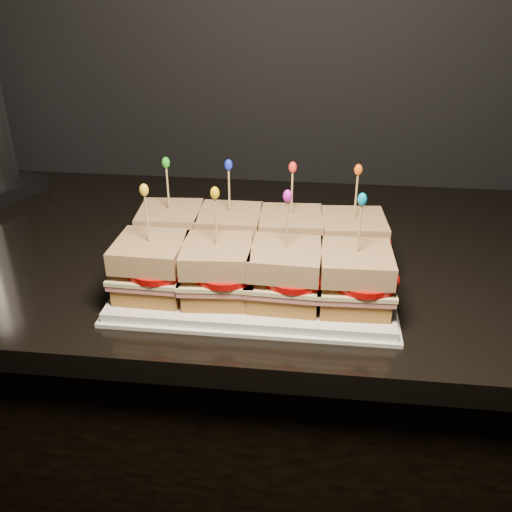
# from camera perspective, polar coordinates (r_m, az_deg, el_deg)

# --- Properties ---
(cabinet) EXTENTS (2.30, 0.63, 0.84)m
(cabinet) POSITION_cam_1_polar(r_m,az_deg,el_deg) (1.28, -5.40, -17.33)
(cabinet) COLOR black
(cabinet) RESTS_ON ground
(granite_slab) EXTENTS (2.34, 0.67, 0.04)m
(granite_slab) POSITION_cam_1_polar(r_m,az_deg,el_deg) (1.01, -6.48, 0.50)
(granite_slab) COLOR black
(granite_slab) RESTS_ON cabinet
(platter) EXTENTS (0.40, 0.24, 0.02)m
(platter) POSITION_cam_1_polar(r_m,az_deg,el_deg) (0.86, 0.00, -2.73)
(platter) COLOR white
(platter) RESTS_ON granite_slab
(platter_rim) EXTENTS (0.41, 0.26, 0.01)m
(platter_rim) POSITION_cam_1_polar(r_m,az_deg,el_deg) (0.86, 0.00, -3.07)
(platter_rim) COLOR white
(platter_rim) RESTS_ON granite_slab
(sandwich_0_bread_bot) EXTENTS (0.10, 0.10, 0.03)m
(sandwich_0_bread_bot) POSITION_cam_1_polar(r_m,az_deg,el_deg) (0.92, -8.36, 0.76)
(sandwich_0_bread_bot) COLOR brown
(sandwich_0_bread_bot) RESTS_ON platter
(sandwich_0_ham) EXTENTS (0.11, 0.11, 0.01)m
(sandwich_0_ham) POSITION_cam_1_polar(r_m,az_deg,el_deg) (0.91, -8.43, 1.70)
(sandwich_0_ham) COLOR #C2615E
(sandwich_0_ham) RESTS_ON sandwich_0_bread_bot
(sandwich_0_cheese) EXTENTS (0.11, 0.11, 0.01)m
(sandwich_0_cheese) POSITION_cam_1_polar(r_m,az_deg,el_deg) (0.91, -8.46, 2.09)
(sandwich_0_cheese) COLOR beige
(sandwich_0_cheese) RESTS_ON sandwich_0_ham
(sandwich_0_tomato) EXTENTS (0.09, 0.09, 0.01)m
(sandwich_0_tomato) POSITION_cam_1_polar(r_m,az_deg,el_deg) (0.90, -7.84, 2.33)
(sandwich_0_tomato) COLOR #AE0806
(sandwich_0_tomato) RESTS_ON sandwich_0_cheese
(sandwich_0_bread_top) EXTENTS (0.10, 0.10, 0.03)m
(sandwich_0_bread_top) POSITION_cam_1_polar(r_m,az_deg,el_deg) (0.90, -8.58, 3.71)
(sandwich_0_bread_top) COLOR brown
(sandwich_0_bread_top) RESTS_ON sandwich_0_tomato
(sandwich_0_pick) EXTENTS (0.00, 0.00, 0.09)m
(sandwich_0_pick) POSITION_cam_1_polar(r_m,az_deg,el_deg) (0.88, -8.79, 6.44)
(sandwich_0_pick) COLOR tan
(sandwich_0_pick) RESTS_ON sandwich_0_bread_top
(sandwich_0_frill) EXTENTS (0.01, 0.01, 0.02)m
(sandwich_0_frill) POSITION_cam_1_polar(r_m,az_deg,el_deg) (0.86, -9.01, 9.22)
(sandwich_0_frill) COLOR green
(sandwich_0_frill) RESTS_ON sandwich_0_pick
(sandwich_1_bread_bot) EXTENTS (0.09, 0.09, 0.03)m
(sandwich_1_bread_bot) POSITION_cam_1_polar(r_m,az_deg,el_deg) (0.90, -2.56, 0.45)
(sandwich_1_bread_bot) COLOR brown
(sandwich_1_bread_bot) RESTS_ON platter
(sandwich_1_ham) EXTENTS (0.10, 0.10, 0.01)m
(sandwich_1_ham) POSITION_cam_1_polar(r_m,az_deg,el_deg) (0.89, -2.58, 1.41)
(sandwich_1_ham) COLOR #C2615E
(sandwich_1_ham) RESTS_ON sandwich_1_bread_bot
(sandwich_1_cheese) EXTENTS (0.10, 0.10, 0.01)m
(sandwich_1_cheese) POSITION_cam_1_polar(r_m,az_deg,el_deg) (0.89, -2.59, 1.81)
(sandwich_1_cheese) COLOR beige
(sandwich_1_cheese) RESTS_ON sandwich_1_ham
(sandwich_1_tomato) EXTENTS (0.09, 0.09, 0.01)m
(sandwich_1_tomato) POSITION_cam_1_polar(r_m,az_deg,el_deg) (0.88, -1.89, 2.05)
(sandwich_1_tomato) COLOR #AE0806
(sandwich_1_tomato) RESTS_ON sandwich_1_cheese
(sandwich_1_bread_top) EXTENTS (0.09, 0.09, 0.03)m
(sandwich_1_bread_top) POSITION_cam_1_polar(r_m,az_deg,el_deg) (0.88, -2.63, 3.46)
(sandwich_1_bread_top) COLOR brown
(sandwich_1_bread_top) RESTS_ON sandwich_1_tomato
(sandwich_1_pick) EXTENTS (0.00, 0.00, 0.09)m
(sandwich_1_pick) POSITION_cam_1_polar(r_m,az_deg,el_deg) (0.86, -2.70, 6.25)
(sandwich_1_pick) COLOR tan
(sandwich_1_pick) RESTS_ON sandwich_1_bread_top
(sandwich_1_frill) EXTENTS (0.01, 0.01, 0.02)m
(sandwich_1_frill) POSITION_cam_1_polar(r_m,az_deg,el_deg) (0.84, -2.76, 9.10)
(sandwich_1_frill) COLOR #1529DC
(sandwich_1_frill) RESTS_ON sandwich_1_pick
(sandwich_2_bread_bot) EXTENTS (0.10, 0.10, 0.03)m
(sandwich_2_bread_bot) POSITION_cam_1_polar(r_m,az_deg,el_deg) (0.89, 3.41, 0.13)
(sandwich_2_bread_bot) COLOR brown
(sandwich_2_bread_bot) RESTS_ON platter
(sandwich_2_ham) EXTENTS (0.11, 0.10, 0.01)m
(sandwich_2_ham) POSITION_cam_1_polar(r_m,az_deg,el_deg) (0.88, 3.44, 1.10)
(sandwich_2_ham) COLOR #C2615E
(sandwich_2_ham) RESTS_ON sandwich_2_bread_bot
(sandwich_2_cheese) EXTENTS (0.11, 0.11, 0.01)m
(sandwich_2_cheese) POSITION_cam_1_polar(r_m,az_deg,el_deg) (0.88, 3.46, 1.51)
(sandwich_2_cheese) COLOR beige
(sandwich_2_cheese) RESTS_ON sandwich_2_ham
(sandwich_2_tomato) EXTENTS (0.09, 0.09, 0.01)m
(sandwich_2_tomato) POSITION_cam_1_polar(r_m,az_deg,el_deg) (0.87, 4.23, 1.73)
(sandwich_2_tomato) COLOR #AE0806
(sandwich_2_tomato) RESTS_ON sandwich_2_cheese
(sandwich_2_bread_top) EXTENTS (0.10, 0.10, 0.03)m
(sandwich_2_bread_top) POSITION_cam_1_polar(r_m,az_deg,el_deg) (0.87, 3.51, 3.16)
(sandwich_2_bread_top) COLOR brown
(sandwich_2_bread_top) RESTS_ON sandwich_2_tomato
(sandwich_2_pick) EXTENTS (0.00, 0.00, 0.09)m
(sandwich_2_pick) POSITION_cam_1_polar(r_m,az_deg,el_deg) (0.85, 3.60, 5.98)
(sandwich_2_pick) COLOR tan
(sandwich_2_pick) RESTS_ON sandwich_2_bread_top
(sandwich_2_frill) EXTENTS (0.01, 0.01, 0.02)m
(sandwich_2_frill) POSITION_cam_1_polar(r_m,az_deg,el_deg) (0.83, 3.69, 8.85)
(sandwich_2_frill) COLOR red
(sandwich_2_frill) RESTS_ON sandwich_2_pick
(sandwich_3_bread_bot) EXTENTS (0.10, 0.10, 0.03)m
(sandwich_3_bread_bot) POSITION_cam_1_polar(r_m,az_deg,el_deg) (0.89, 9.44, -0.19)
(sandwich_3_bread_bot) COLOR brown
(sandwich_3_bread_bot) RESTS_ON platter
(sandwich_3_ham) EXTENTS (0.11, 0.11, 0.01)m
(sandwich_3_ham) POSITION_cam_1_polar(r_m,az_deg,el_deg) (0.88, 9.52, 0.77)
(sandwich_3_ham) COLOR #C2615E
(sandwich_3_ham) RESTS_ON sandwich_3_bread_bot
(sandwich_3_cheese) EXTENTS (0.11, 0.11, 0.01)m
(sandwich_3_cheese) POSITION_cam_1_polar(r_m,az_deg,el_deg) (0.88, 9.56, 1.18)
(sandwich_3_cheese) COLOR beige
(sandwich_3_cheese) RESTS_ON sandwich_3_ham
(sandwich_3_tomato) EXTENTS (0.09, 0.09, 0.01)m
(sandwich_3_tomato) POSITION_cam_1_polar(r_m,az_deg,el_deg) (0.87, 10.39, 1.40)
(sandwich_3_tomato) COLOR #AE0806
(sandwich_3_tomato) RESTS_ON sandwich_3_cheese
(sandwich_3_bread_top) EXTENTS (0.10, 0.10, 0.03)m
(sandwich_3_bread_top) POSITION_cam_1_polar(r_m,az_deg,el_deg) (0.87, 9.70, 2.83)
(sandwich_3_bread_top) COLOR brown
(sandwich_3_bread_top) RESTS_ON sandwich_3_tomato
(sandwich_3_pick) EXTENTS (0.00, 0.00, 0.09)m
(sandwich_3_pick) POSITION_cam_1_polar(r_m,az_deg,el_deg) (0.85, 9.95, 5.64)
(sandwich_3_pick) COLOR tan
(sandwich_3_pick) RESTS_ON sandwich_3_bread_top
(sandwich_3_frill) EXTENTS (0.01, 0.01, 0.02)m
(sandwich_3_frill) POSITION_cam_1_polar(r_m,az_deg,el_deg) (0.84, 10.20, 8.49)
(sandwich_3_frill) COLOR #EA5A12
(sandwich_3_frill) RESTS_ON sandwich_3_pick
(sandwich_4_bread_bot) EXTENTS (0.09, 0.09, 0.03)m
(sandwich_4_bread_bot) POSITION_cam_1_polar(r_m,az_deg,el_deg) (0.82, -10.24, -2.78)
(sandwich_4_bread_bot) COLOR brown
(sandwich_4_bread_bot) RESTS_ON platter
(sandwich_4_ham) EXTENTS (0.10, 0.10, 0.01)m
(sandwich_4_ham) POSITION_cam_1_polar(r_m,az_deg,el_deg) (0.82, -10.34, -1.76)
(sandwich_4_ham) COLOR #C2615E
(sandwich_4_ham) RESTS_ON sandwich_4_bread_bot
(sandwich_4_cheese) EXTENTS (0.11, 0.10, 0.01)m
(sandwich_4_cheese) POSITION_cam_1_polar(r_m,az_deg,el_deg) (0.81, -10.38, -1.33)
(sandwich_4_cheese) COLOR beige
(sandwich_4_cheese) RESTS_ON sandwich_4_ham
(sandwich_4_tomato) EXTENTS (0.09, 0.09, 0.01)m
(sandwich_4_tomato) POSITION_cam_1_polar(r_m,az_deg,el_deg) (0.80, -9.72, -1.12)
(sandwich_4_tomato) COLOR #AE0806
(sandwich_4_tomato) RESTS_ON sandwich_4_cheese
(sandwich_4_bread_top) EXTENTS (0.10, 0.10, 0.03)m
(sandwich_4_bread_top) POSITION_cam_1_polar(r_m,az_deg,el_deg) (0.80, -10.55, 0.42)
(sandwich_4_bread_top) COLOR brown
(sandwich_4_bread_top) RESTS_ON sandwich_4_tomato
(sandwich_4_pick) EXTENTS (0.00, 0.00, 0.09)m
(sandwich_4_pick) POSITION_cam_1_polar(r_m,az_deg,el_deg) (0.78, -10.84, 3.43)
(sandwich_4_pick) COLOR tan
(sandwich_4_pick) RESTS_ON sandwich_4_bread_top
(sandwich_4_frill) EXTENTS (0.01, 0.01, 0.02)m
(sandwich_4_frill) POSITION_cam_1_polar(r_m,az_deg,el_deg) (0.76, -11.14, 6.51)
(sandwich_4_frill) COLOR yellow
(sandwich_4_frill) RESTS_ON sandwich_4_pick
(sandwich_5_bread_bot) EXTENTS (0.10, 0.10, 0.03)m
(sandwich_5_bread_bot) POSITION_cam_1_polar(r_m,az_deg,el_deg) (0.80, -3.79, -3.21)
(sandwich_5_bread_bot) COLOR brown
(sandwich_5_bread_bot) RESTS_ON platter
(sandwich_5_ham) EXTENTS (0.11, 0.11, 0.01)m
(sandwich_5_ham) POSITION_cam_1_polar(r_m,az_deg,el_deg) (0.79, -3.83, -2.17)
(sandwich_5_ham) COLOR #C2615E
(sandwich_5_ham) RESTS_ON sandwich_5_bread_bot
(sandwich_5_cheese) EXTENTS (0.11, 0.11, 0.01)m
(sandwich_5_cheese) POSITION_cam_1_polar(r_m,az_deg,el_deg) (0.79, -3.85, -1.73)
(sandwich_5_cheese) COLOR beige
(sandwich_5_cheese) RESTS_ON sandwich_5_ham
(sandwich_5_tomato) EXTENTS (0.09, 0.09, 0.01)m
(sandwich_5_tomato) POSITION_cam_1_polar(r_m,az_deg,el_deg) (0.78, -3.07, -1.52)
(sandwich_5_tomato) COLOR #AE0806
(sandwich_5_tomato) RESTS_ON sandwich_5_cheese
(sandwich_5_bread_top) EXTENTS (0.10, 0.10, 0.03)m
(sandwich_5_bread_top) POSITION_cam_1_polar(r_m,az_deg,el_deg) (0.78, -3.91, 0.07)
(sandwich_5_bread_top) COLOR brown
(sandwich_5_bread_top) RESTS_ON sandwich_5_tomato
(sandwich_5_pick) EXTENTS (0.00, 0.00, 0.09)m
(sandwich_5_pick) POSITION_cam_1_polar(r_m,az_deg,el_deg) (0.76, -4.02, 3.15)
(sandwich_5_pick) COLOR tan
(sandwich_5_pick) RESTS_ON sandwich_5_bread_top
(sandwich_5_frill) EXTENTS (0.01, 0.01, 0.02)m
(sandwich_5_frill) POSITION_cam_1_polar(r_m,az_deg,el_deg) (0.74, -4.14, 6.31)
(sandwich_5_frill) COLOR #E7BB08
(sandwich_5_frill) RESTS_ON sandwich_5_pick
(sandwich_6_bread_bot) EXTENTS (0.10, 0.10, 0.03)m
(sandwich_6_bread_bot) POSITION_cam_1_polar(r_m,az_deg,el_deg) (0.79, 2.91, -3.61)
(sandwich_6_bread_bot) COLOR brown
(sandwich_6_bread_bot) RESTS_ON platter
(sandwich_6_ham) EXTENTS (0.10, 0.10, 0.01)m
(sandwich_6_ham) POSITION_cam_1_polar(r_m,az_deg,el_deg) (0.78, 2.94, -2.56)
(sandwich_6_ham) COLOR #C2615E
(sandwich_6_ham) RESTS_ON sandwich_6_bread_bot
(sandwich_6_cheese) EXTENTS (0.11, 0.10, 0.01)m
(sandwich_6_cheese) POSITION_cam_1_polar(r_m,az_deg,el_deg) (0.78, 2.95, -2.12)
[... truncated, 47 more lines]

